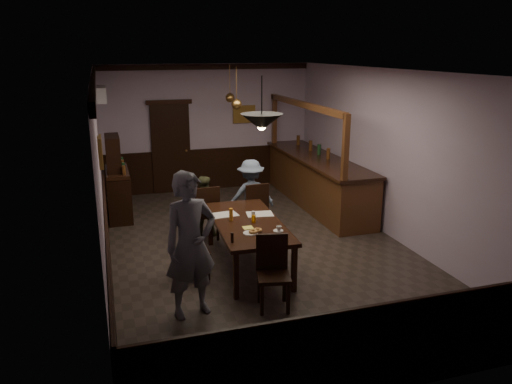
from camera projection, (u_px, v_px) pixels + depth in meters
name	position (u px, v px, depth m)	size (l,w,h in m)	color
room	(258.00, 164.00, 8.25)	(5.01, 8.01, 3.01)	#2D2621
dining_table	(248.00, 225.00, 7.77)	(1.09, 2.24, 0.75)	black
chair_far_left	(206.00, 211.00, 8.87)	(0.46, 0.46, 1.01)	black
chair_far_right	(255.00, 207.00, 9.10)	(0.46, 0.46, 1.01)	black
chair_near	(273.00, 268.00, 6.59)	(0.50, 0.50, 0.98)	black
chair_side	(191.00, 248.00, 7.41)	(0.39, 0.39, 0.88)	black
person_standing	(191.00, 245.00, 6.27)	(0.70, 0.46, 1.91)	slate
person_seated_left	(203.00, 206.00, 9.13)	(0.54, 0.42, 1.12)	#4B4D2E
person_seated_right	(251.00, 196.00, 9.32)	(0.88, 0.51, 1.37)	slate
newspaper_left	(224.00, 215.00, 8.04)	(0.42, 0.30, 0.01)	silver
newspaper_right	(260.00, 214.00, 8.07)	(0.42, 0.30, 0.01)	silver
napkin	(248.00, 228.00, 7.47)	(0.15, 0.15, 0.00)	#F7ED5B
saucer	(278.00, 231.00, 7.33)	(0.15, 0.15, 0.01)	white
coffee_cup	(279.00, 229.00, 7.29)	(0.08, 0.08, 0.07)	white
pastry_plate	(251.00, 233.00, 7.23)	(0.22, 0.22, 0.01)	white
pastry_ring_a	(253.00, 232.00, 7.21)	(0.13, 0.13, 0.04)	#C68C47
pastry_ring_b	(258.00, 230.00, 7.27)	(0.13, 0.13, 0.04)	#C68C47
soda_can	(254.00, 219.00, 7.67)	(0.07, 0.07, 0.12)	orange
beer_glass	(231.00, 215.00, 7.75)	(0.06, 0.06, 0.20)	#BF721E
water_glass	(253.00, 216.00, 7.76)	(0.06, 0.06, 0.15)	silver
pepper_mill	(232.00, 237.00, 6.89)	(0.04, 0.04, 0.14)	black
sideboard	(117.00, 185.00, 10.08)	(0.45, 1.27, 1.68)	black
bar_counter	(317.00, 179.00, 10.90)	(0.94, 4.05, 2.27)	#4A2D13
door_back	(171.00, 149.00, 11.74)	(0.90, 0.06, 2.10)	black
ac_unit	(101.00, 94.00, 9.97)	(0.20, 0.85, 0.30)	white
picture_left_small	(100.00, 153.00, 5.90)	(0.04, 0.28, 0.36)	olive
picture_left_large	(101.00, 151.00, 8.23)	(0.04, 0.62, 0.48)	olive
picture_back	(244.00, 114.00, 12.05)	(0.55, 0.04, 0.42)	olive
pendant_iron	(262.00, 122.00, 6.55)	(0.56, 0.56, 0.71)	black
pendant_brass_mid	(237.00, 104.00, 9.59)	(0.20, 0.20, 0.81)	#BF8C3F
pendant_brass_far	(230.00, 98.00, 10.83)	(0.20, 0.20, 0.81)	#BF8C3F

